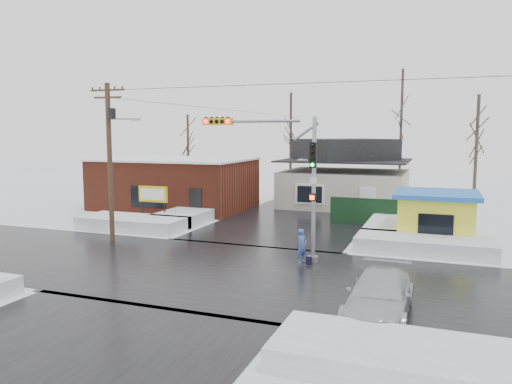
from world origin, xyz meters
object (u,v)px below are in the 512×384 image
(traffic_signal, at_px, (282,168))
(marquee_sign, at_px, (153,195))
(pedestrian, at_px, (302,246))
(kiosk, at_px, (436,216))
(car, at_px, (379,296))
(utility_pole, at_px, (111,153))

(traffic_signal, relative_size, marquee_sign, 2.75)
(marquee_sign, bearing_deg, pedestrian, -28.67)
(traffic_signal, bearing_deg, marquee_sign, 150.28)
(kiosk, bearing_deg, pedestrian, -128.91)
(car, bearing_deg, traffic_signal, 131.36)
(marquee_sign, bearing_deg, car, -37.11)
(traffic_signal, height_order, car, traffic_signal)
(pedestrian, relative_size, car, 0.32)
(marquee_sign, bearing_deg, utility_pole, -79.87)
(traffic_signal, distance_m, utility_pole, 10.39)
(utility_pole, relative_size, marquee_sign, 3.53)
(traffic_signal, bearing_deg, kiosk, 44.84)
(traffic_signal, xyz_separation_m, marquee_sign, (-11.43, 6.53, -2.62))
(marquee_sign, relative_size, kiosk, 0.55)
(traffic_signal, height_order, kiosk, traffic_signal)
(marquee_sign, bearing_deg, traffic_signal, -29.72)
(utility_pole, distance_m, pedestrian, 12.29)
(traffic_signal, height_order, utility_pole, utility_pole)
(kiosk, height_order, car, kiosk)
(car, bearing_deg, marquee_sign, 143.15)
(marquee_sign, xyz_separation_m, kiosk, (18.50, 0.50, -0.46))
(pedestrian, bearing_deg, traffic_signal, 97.73)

